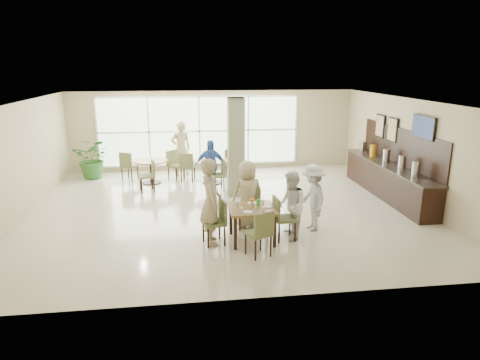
{
  "coord_description": "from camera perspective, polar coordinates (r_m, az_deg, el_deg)",
  "views": [
    {
      "loc": [
        -1.05,
        -10.61,
        3.67
      ],
      "look_at": [
        0.2,
        -1.2,
        1.1
      ],
      "focal_mm": 32.0,
      "sensor_mm": 36.0,
      "label": 1
    }
  ],
  "objects": [
    {
      "name": "round_table_right",
      "position": [
        13.6,
        -3.81,
        2.03
      ],
      "size": [
        1.2,
        1.2,
        0.75
      ],
      "color": "brown",
      "rests_on": "ground"
    },
    {
      "name": "teen_standing",
      "position": [
        9.8,
        9.66,
        -2.33
      ],
      "size": [
        0.63,
        1.02,
        1.53
      ],
      "primitive_type": "imported",
      "rotation": [
        0.0,
        0.0,
        -1.5
      ],
      "color": "#B8B8BA",
      "rests_on": "ground"
    },
    {
      "name": "buffet_counter",
      "position": [
        12.9,
        19.17,
        0.3
      ],
      "size": [
        0.64,
        4.7,
        1.95
      ],
      "color": "black",
      "rests_on": "ground"
    },
    {
      "name": "teen_left",
      "position": [
        8.9,
        -3.91,
        -2.9
      ],
      "size": [
        0.51,
        0.71,
        1.83
      ],
      "primitive_type": "imported",
      "rotation": [
        0.0,
        0.0,
        1.68
      ],
      "color": "tan",
      "rests_on": "ground"
    },
    {
      "name": "adult_a",
      "position": [
        12.77,
        -3.99,
        1.96
      ],
      "size": [
        0.94,
        0.6,
        1.53
      ],
      "primitive_type": "imported",
      "rotation": [
        0.0,
        0.0,
        -0.1
      ],
      "color": "#3D62B9",
      "rests_on": "ground"
    },
    {
      "name": "framed_art_b",
      "position": [
        13.9,
        18.2,
        6.87
      ],
      "size": [
        0.05,
        0.55,
        0.7
      ],
      "color": "black",
      "rests_on": "ground"
    },
    {
      "name": "column",
      "position": [
        12.12,
        -0.56,
        4.34
      ],
      "size": [
        0.45,
        0.45,
        2.8
      ],
      "primitive_type": "cube",
      "color": "#697350",
      "rests_on": "ground"
    },
    {
      "name": "potted_plant",
      "position": [
        14.96,
        -18.97,
        2.74
      ],
      "size": [
        1.39,
        1.39,
        1.34
      ],
      "primitive_type": "imported",
      "rotation": [
        0.0,
        0.0,
        -0.17
      ],
      "color": "#2C5F26",
      "rests_on": "ground"
    },
    {
      "name": "wall_tv",
      "position": [
        11.76,
        23.27,
        6.5
      ],
      "size": [
        0.06,
        1.0,
        0.58
      ],
      "color": "black",
      "rests_on": "ground"
    },
    {
      "name": "chairs_table_right",
      "position": [
        13.6,
        -3.67,
        1.52
      ],
      "size": [
        2.04,
        1.87,
        0.95
      ],
      "color": "#5B6839",
      "rests_on": "ground"
    },
    {
      "name": "window_bank",
      "position": [
        15.25,
        -5.44,
        6.51
      ],
      "size": [
        7.0,
        0.04,
        7.0
      ],
      "color": "silver",
      "rests_on": "ground"
    },
    {
      "name": "main_table",
      "position": [
        9.08,
        1.62,
        -4.23
      ],
      "size": [
        0.97,
        0.97,
        0.75
      ],
      "color": "brown",
      "rests_on": "ground"
    },
    {
      "name": "teen_right",
      "position": [
        9.21,
        6.78,
        -3.43
      ],
      "size": [
        0.6,
        0.76,
        1.5
      ],
      "primitive_type": "imported",
      "rotation": [
        0.0,
        0.0,
        -1.62
      ],
      "color": "white",
      "rests_on": "ground"
    },
    {
      "name": "ground",
      "position": [
        11.28,
        -1.81,
        -3.86
      ],
      "size": [
        10.0,
        10.0,
        0.0
      ],
      "primitive_type": "plane",
      "color": "beige",
      "rests_on": "ground"
    },
    {
      "name": "teen_far",
      "position": [
        9.85,
        1.01,
        -1.9
      ],
      "size": [
        0.83,
        0.56,
        1.57
      ],
      "primitive_type": "imported",
      "rotation": [
        0.0,
        0.0,
        3.34
      ],
      "color": "tan",
      "rests_on": "ground"
    },
    {
      "name": "chairs_main_table",
      "position": [
        9.11,
        1.55,
        -5.39
      ],
      "size": [
        2.05,
        2.03,
        0.95
      ],
      "color": "#5B6839",
      "rests_on": "ground"
    },
    {
      "name": "chairs_table_left",
      "position": [
        13.83,
        -11.79,
        1.46
      ],
      "size": [
        2.13,
        1.97,
        0.95
      ],
      "color": "#5B6839",
      "rests_on": "ground"
    },
    {
      "name": "adult_standing",
      "position": [
        14.62,
        -7.86,
        4.17
      ],
      "size": [
        0.76,
        0.6,
        1.85
      ],
      "primitive_type": "imported",
      "rotation": [
        0.0,
        0.0,
        3.4
      ],
      "color": "tan",
      "rests_on": "ground"
    },
    {
      "name": "room_shell",
      "position": [
        10.84,
        -1.89,
        4.69
      ],
      "size": [
        10.0,
        10.0,
        10.0
      ],
      "color": "white",
      "rests_on": "ground"
    },
    {
      "name": "tabletop_clutter",
      "position": [
        9.02,
        1.75,
        -3.34
      ],
      "size": [
        0.73,
        0.77,
        0.21
      ],
      "color": "white",
      "rests_on": "main_table"
    },
    {
      "name": "round_table_left",
      "position": [
        13.86,
        -11.79,
        1.91
      ],
      "size": [
        1.11,
        1.11,
        0.75
      ],
      "color": "brown",
      "rests_on": "ground"
    },
    {
      "name": "framed_art_a",
      "position": [
        13.19,
        19.68,
        6.33
      ],
      "size": [
        0.05,
        0.55,
        0.7
      ],
      "color": "black",
      "rests_on": "ground"
    },
    {
      "name": "adult_b",
      "position": [
        13.58,
        -0.4,
        2.91
      ],
      "size": [
        0.66,
        1.48,
        1.58
      ],
      "primitive_type": "imported",
      "rotation": [
        0.0,
        0.0,
        -1.59
      ],
      "color": "white",
      "rests_on": "ground"
    }
  ]
}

